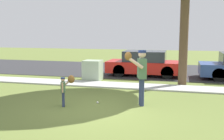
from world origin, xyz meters
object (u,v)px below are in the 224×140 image
person_adult (141,71)px  parked_hatchback_red (145,64)px  person_child (66,86)px  baseball (98,102)px  utility_cabinet (93,70)px

person_adult → parked_hatchback_red: bearing=-101.6°
person_child → parked_hatchback_red: bearing=58.1°
baseball → utility_cabinet: 4.35m
person_child → utility_cabinet: (-0.63, 4.58, -0.16)m
person_child → parked_hatchback_red: 6.80m
person_child → parked_hatchback_red: (1.65, 6.59, 0.01)m
person_adult → parked_hatchback_red: (-0.64, 5.92, -0.45)m
parked_hatchback_red → person_child: bearing=-104.1°
utility_cabinet → baseball: bearing=-69.4°
utility_cabinet → parked_hatchback_red: size_ratio=0.25×
person_child → baseball: (0.89, 0.54, -0.62)m
baseball → utility_cabinet: utility_cabinet is taller
person_adult → person_child: 2.43m
baseball → person_adult: bearing=5.7°
utility_cabinet → parked_hatchback_red: bearing=41.3°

